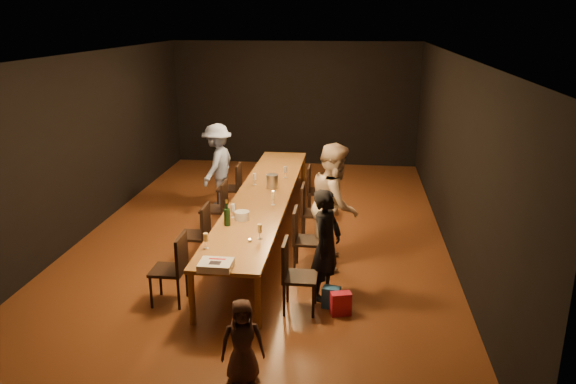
# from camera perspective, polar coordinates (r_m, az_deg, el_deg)

# --- Properties ---
(ground) EXTENTS (10.00, 10.00, 0.00)m
(ground) POSITION_cam_1_polar(r_m,az_deg,el_deg) (9.53, -2.47, -4.51)
(ground) COLOR #4F2813
(ground) RESTS_ON ground
(room_shell) EXTENTS (6.04, 10.04, 3.02)m
(room_shell) POSITION_cam_1_polar(r_m,az_deg,el_deg) (8.96, -2.65, 7.90)
(room_shell) COLOR black
(room_shell) RESTS_ON ground
(table) EXTENTS (0.90, 6.00, 0.75)m
(table) POSITION_cam_1_polar(r_m,az_deg,el_deg) (9.29, -2.53, -0.49)
(table) COLOR brown
(table) RESTS_ON ground
(chair_right_0) EXTENTS (0.42, 0.42, 0.93)m
(chair_right_0) POSITION_cam_1_polar(r_m,az_deg,el_deg) (7.06, 1.24, -8.55)
(chair_right_0) COLOR black
(chair_right_0) RESTS_ON ground
(chair_right_1) EXTENTS (0.42, 0.42, 0.93)m
(chair_right_1) POSITION_cam_1_polar(r_m,az_deg,el_deg) (8.16, 2.07, -4.87)
(chair_right_1) COLOR black
(chair_right_1) RESTS_ON ground
(chair_right_2) EXTENTS (0.42, 0.42, 0.93)m
(chair_right_2) POSITION_cam_1_polar(r_m,az_deg,el_deg) (9.27, 2.69, -2.08)
(chair_right_2) COLOR black
(chair_right_2) RESTS_ON ground
(chair_right_3) EXTENTS (0.42, 0.42, 0.93)m
(chair_right_3) POSITION_cam_1_polar(r_m,az_deg,el_deg) (10.41, 3.17, 0.12)
(chair_right_3) COLOR black
(chair_right_3) RESTS_ON ground
(chair_left_0) EXTENTS (0.42, 0.42, 0.93)m
(chair_left_0) POSITION_cam_1_polar(r_m,az_deg,el_deg) (7.40, -12.09, -7.68)
(chair_left_0) COLOR black
(chair_left_0) RESTS_ON ground
(chair_left_1) EXTENTS (0.42, 0.42, 0.93)m
(chair_left_1) POSITION_cam_1_polar(r_m,az_deg,el_deg) (8.45, -9.53, -4.29)
(chair_left_1) COLOR black
(chair_left_1) RESTS_ON ground
(chair_left_2) EXTENTS (0.42, 0.42, 0.93)m
(chair_left_2) POSITION_cam_1_polar(r_m,az_deg,el_deg) (9.54, -7.56, -1.66)
(chair_left_2) COLOR black
(chair_left_2) RESTS_ON ground
(chair_left_3) EXTENTS (0.42, 0.42, 0.93)m
(chair_left_3) POSITION_cam_1_polar(r_m,az_deg,el_deg) (10.64, -6.00, 0.44)
(chair_left_3) COLOR black
(chair_left_3) RESTS_ON ground
(woman_birthday) EXTENTS (0.54, 0.64, 1.48)m
(woman_birthday) POSITION_cam_1_polar(r_m,az_deg,el_deg) (7.28, 3.92, -5.37)
(woman_birthday) COLOR black
(woman_birthday) RESTS_ON ground
(woman_tan) EXTENTS (0.72, 0.91, 1.83)m
(woman_tan) POSITION_cam_1_polar(r_m,az_deg,el_deg) (8.27, 4.77, -1.26)
(woman_tan) COLOR beige
(woman_tan) RESTS_ON ground
(man_blue) EXTENTS (0.77, 1.13, 1.61)m
(man_blue) POSITION_cam_1_polar(r_m,az_deg,el_deg) (10.97, -7.17, 2.74)
(man_blue) COLOR #8BA0D7
(man_blue) RESTS_ON ground
(child) EXTENTS (0.50, 0.40, 0.91)m
(child) POSITION_cam_1_polar(r_m,az_deg,el_deg) (5.81, -4.66, -14.91)
(child) COLOR #412A24
(child) RESTS_ON ground
(gift_bag_red) EXTENTS (0.28, 0.20, 0.30)m
(gift_bag_red) POSITION_cam_1_polar(r_m,az_deg,el_deg) (7.13, 5.38, -11.23)
(gift_bag_red) COLOR red
(gift_bag_red) RESTS_ON ground
(gift_bag_blue) EXTENTS (0.24, 0.18, 0.28)m
(gift_bag_blue) POSITION_cam_1_polar(r_m,az_deg,el_deg) (7.29, 4.40, -10.61)
(gift_bag_blue) COLOR #2A68B8
(gift_bag_blue) RESTS_ON ground
(birthday_cake) EXTENTS (0.39, 0.31, 0.09)m
(birthday_cake) POSITION_cam_1_polar(r_m,az_deg,el_deg) (6.63, -7.34, -7.38)
(birthday_cake) COLOR white
(birthday_cake) RESTS_ON table
(plate_stack) EXTENTS (0.26, 0.26, 0.12)m
(plate_stack) POSITION_cam_1_polar(r_m,az_deg,el_deg) (8.13, -4.70, -2.39)
(plate_stack) COLOR silver
(plate_stack) RESTS_ON table
(champagne_bottle) EXTENTS (0.09, 0.09, 0.38)m
(champagne_bottle) POSITION_cam_1_polar(r_m,az_deg,el_deg) (7.88, -6.22, -2.11)
(champagne_bottle) COLOR black
(champagne_bottle) RESTS_ON table
(ice_bucket) EXTENTS (0.27, 0.27, 0.23)m
(ice_bucket) POSITION_cam_1_polar(r_m,az_deg,el_deg) (9.61, -1.62, 1.13)
(ice_bucket) COLOR #BBBCC1
(ice_bucket) RESTS_ON table
(wineglass_0) EXTENTS (0.06, 0.06, 0.21)m
(wineglass_0) POSITION_cam_1_polar(r_m,az_deg,el_deg) (7.17, -8.33, -4.93)
(wineglass_0) COLOR beige
(wineglass_0) RESTS_ON table
(wineglass_1) EXTENTS (0.06, 0.06, 0.21)m
(wineglass_1) POSITION_cam_1_polar(r_m,az_deg,el_deg) (7.40, -2.90, -4.05)
(wineglass_1) COLOR beige
(wineglass_1) RESTS_ON table
(wineglass_2) EXTENTS (0.06, 0.06, 0.21)m
(wineglass_2) POSITION_cam_1_polar(r_m,az_deg,el_deg) (8.21, -5.60, -1.91)
(wineglass_2) COLOR silver
(wineglass_2) RESTS_ON table
(wineglass_3) EXTENTS (0.06, 0.06, 0.21)m
(wineglass_3) POSITION_cam_1_polar(r_m,az_deg,el_deg) (8.71, -1.54, -0.66)
(wineglass_3) COLOR beige
(wineglass_3) RESTS_ON table
(wineglass_4) EXTENTS (0.06, 0.06, 0.21)m
(wineglass_4) POSITION_cam_1_polar(r_m,az_deg,el_deg) (9.77, -3.40, 1.33)
(wineglass_4) COLOR silver
(wineglass_4) RESTS_ON table
(wineglass_5) EXTENTS (0.06, 0.06, 0.21)m
(wineglass_5) POSITION_cam_1_polar(r_m,az_deg,el_deg) (10.20, -0.27, 2.04)
(wineglass_5) COLOR silver
(wineglass_5) RESTS_ON table
(tealight_near) EXTENTS (0.05, 0.05, 0.03)m
(tealight_near) POSITION_cam_1_polar(r_m,az_deg,el_deg) (7.36, -3.92, -4.92)
(tealight_near) COLOR #B2B7B2
(tealight_near) RESTS_ON table
(tealight_mid) EXTENTS (0.05, 0.05, 0.03)m
(tealight_mid) POSITION_cam_1_polar(r_m,az_deg,el_deg) (9.34, -1.53, 0.02)
(tealight_mid) COLOR #B2B7B2
(tealight_mid) RESTS_ON table
(tealight_far) EXTENTS (0.05, 0.05, 0.03)m
(tealight_far) POSITION_cam_1_polar(r_m,az_deg,el_deg) (10.80, -0.36, 2.44)
(tealight_far) COLOR #B2B7B2
(tealight_far) RESTS_ON table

